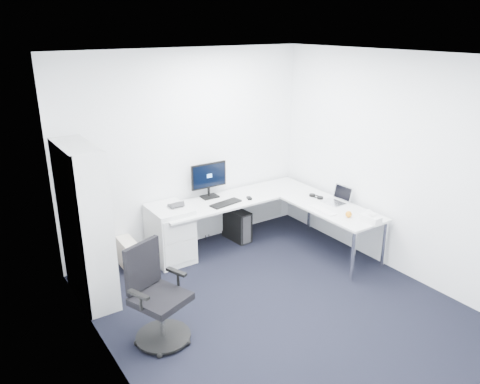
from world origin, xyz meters
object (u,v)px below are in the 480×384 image
bookshelf (85,225)px  monitor (209,180)px  laptop (334,196)px  task_chair (161,296)px  l_desk (250,228)px

bookshelf → monitor: bookshelf is taller
monitor → laptop: monitor is taller
bookshelf → task_chair: bookshelf is taller
monitor → laptop: bearing=-40.7°
bookshelf → laptop: bookshelf is taller
bookshelf → task_chair: bearing=-74.4°
bookshelf → task_chair: (0.33, -1.18, -0.40)m
bookshelf → monitor: size_ratio=3.40×
bookshelf → task_chair: size_ratio=1.79×
l_desk → task_chair: bearing=-148.5°
l_desk → bookshelf: (-2.17, 0.05, 0.56)m
monitor → laptop: size_ratio=1.74×
l_desk → laptop: (0.96, -0.59, 0.45)m
monitor → laptop: 1.71m
l_desk → laptop: bearing=-31.6°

